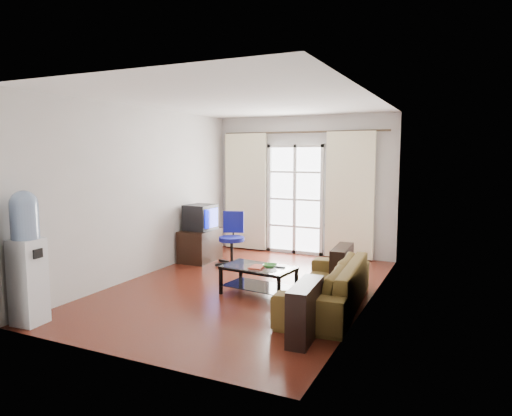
% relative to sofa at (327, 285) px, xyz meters
% --- Properties ---
extents(floor, '(5.20, 5.20, 0.00)m').
position_rel_sofa_xyz_m(floor, '(-1.35, 0.35, -0.30)').
color(floor, '#5B2215').
rests_on(floor, ground).
extents(ceiling, '(5.20, 5.20, 0.00)m').
position_rel_sofa_xyz_m(ceiling, '(-1.35, 0.35, 2.40)').
color(ceiling, white).
rests_on(ceiling, wall_back).
extents(wall_back, '(3.60, 0.02, 2.70)m').
position_rel_sofa_xyz_m(wall_back, '(-1.35, 2.95, 1.05)').
color(wall_back, silver).
rests_on(wall_back, floor).
extents(wall_front, '(3.60, 0.02, 2.70)m').
position_rel_sofa_xyz_m(wall_front, '(-1.35, -2.25, 1.05)').
color(wall_front, silver).
rests_on(wall_front, floor).
extents(wall_left, '(0.02, 5.20, 2.70)m').
position_rel_sofa_xyz_m(wall_left, '(-3.15, 0.35, 1.05)').
color(wall_left, silver).
rests_on(wall_left, floor).
extents(wall_right, '(0.02, 5.20, 2.70)m').
position_rel_sofa_xyz_m(wall_right, '(0.45, 0.35, 1.05)').
color(wall_right, silver).
rests_on(wall_right, floor).
extents(french_door, '(1.16, 0.06, 2.15)m').
position_rel_sofa_xyz_m(french_door, '(-1.50, 2.89, 0.77)').
color(french_door, white).
rests_on(french_door, wall_back).
extents(curtain_rod, '(3.30, 0.04, 0.04)m').
position_rel_sofa_xyz_m(curtain_rod, '(-1.35, 2.85, 2.08)').
color(curtain_rod, '#4C3F2D').
rests_on(curtain_rod, wall_back).
extents(curtain_left, '(0.90, 0.07, 2.35)m').
position_rel_sofa_xyz_m(curtain_left, '(-2.55, 2.83, 0.90)').
color(curtain_left, '#FFF8CD').
rests_on(curtain_left, curtain_rod).
extents(curtain_right, '(0.90, 0.07, 2.35)m').
position_rel_sofa_xyz_m(curtain_right, '(-0.40, 2.83, 0.90)').
color(curtain_right, '#FFF8CD').
rests_on(curtain_right, curtain_rod).
extents(radiator, '(0.64, 0.12, 0.64)m').
position_rel_sofa_xyz_m(radiator, '(-0.55, 2.85, 0.03)').
color(radiator, gray).
rests_on(radiator, floor).
extents(sofa, '(2.17, 1.09, 0.60)m').
position_rel_sofa_xyz_m(sofa, '(0.00, 0.00, 0.00)').
color(sofa, olive).
rests_on(sofa, floor).
extents(coffee_table, '(1.05, 0.67, 0.40)m').
position_rel_sofa_xyz_m(coffee_table, '(-1.02, 0.12, -0.04)').
color(coffee_table, silver).
rests_on(coffee_table, floor).
extents(bowl, '(0.29, 0.29, 0.05)m').
position_rel_sofa_xyz_m(bowl, '(-0.85, 0.13, 0.12)').
color(bowl, '#2E7E30').
rests_on(bowl, coffee_table).
extents(book, '(0.20, 0.26, 0.02)m').
position_rel_sofa_xyz_m(book, '(-1.09, 0.04, 0.11)').
color(book, maroon).
rests_on(book, coffee_table).
extents(remote, '(0.18, 0.06, 0.02)m').
position_rel_sofa_xyz_m(remote, '(-0.74, 0.19, 0.11)').
color(remote, black).
rests_on(remote, coffee_table).
extents(tv_stand, '(0.56, 0.81, 0.58)m').
position_rel_sofa_xyz_m(tv_stand, '(-2.86, 1.54, -0.01)').
color(tv_stand, black).
rests_on(tv_stand, floor).
extents(crt_tv, '(0.54, 0.53, 0.47)m').
position_rel_sofa_xyz_m(crt_tv, '(-2.86, 1.54, 0.51)').
color(crt_tv, black).
rests_on(crt_tv, tv_stand).
extents(task_chair, '(0.81, 0.81, 0.94)m').
position_rel_sofa_xyz_m(task_chair, '(-2.19, 1.55, -0.02)').
color(task_chair, black).
rests_on(task_chair, floor).
extents(water_cooler, '(0.35, 0.34, 1.55)m').
position_rel_sofa_xyz_m(water_cooler, '(-2.95, -2.00, 0.51)').
color(water_cooler, silver).
rests_on(water_cooler, floor).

